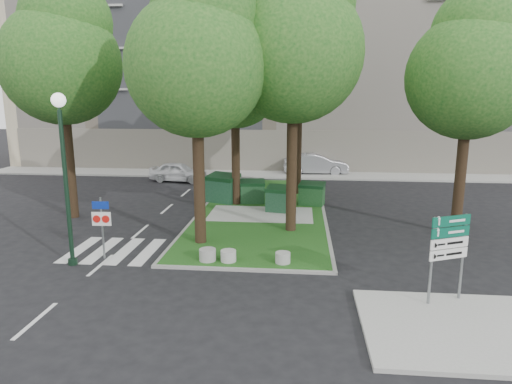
# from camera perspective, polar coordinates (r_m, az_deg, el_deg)

# --- Properties ---
(ground) EXTENTS (120.00, 120.00, 0.00)m
(ground) POSITION_cam_1_polar(r_m,az_deg,el_deg) (15.71, -3.46, -9.68)
(ground) COLOR black
(ground) RESTS_ON ground
(median_island) EXTENTS (6.00, 16.00, 0.12)m
(median_island) POSITION_cam_1_polar(r_m,az_deg,el_deg) (23.20, 0.84, -2.27)
(median_island) COLOR #194C15
(median_island) RESTS_ON ground
(median_kerb) EXTENTS (6.30, 16.30, 0.10)m
(median_kerb) POSITION_cam_1_polar(r_m,az_deg,el_deg) (23.20, 0.84, -2.30)
(median_kerb) COLOR gray
(median_kerb) RESTS_ON ground
(sidewalk_corner) EXTENTS (5.00, 4.00, 0.12)m
(sidewalk_corner) POSITION_cam_1_polar(r_m,az_deg,el_deg) (13.01, 24.46, -15.35)
(sidewalk_corner) COLOR #999993
(sidewalk_corner) RESTS_ON ground
(building_sidewalk) EXTENTS (42.00, 3.00, 0.12)m
(building_sidewalk) POSITION_cam_1_polar(r_m,az_deg,el_deg) (33.48, 1.47, 2.20)
(building_sidewalk) COLOR #999993
(building_sidewalk) RESTS_ON ground
(zebra_crossing) EXTENTS (5.00, 3.00, 0.01)m
(zebra_crossing) POSITION_cam_1_polar(r_m,az_deg,el_deg) (17.99, -14.67, -7.17)
(zebra_crossing) COLOR silver
(zebra_crossing) RESTS_ON ground
(apartment_building) EXTENTS (41.00, 12.00, 16.00)m
(apartment_building) POSITION_cam_1_polar(r_m,az_deg,el_deg) (40.53, 2.32, 15.18)
(apartment_building) COLOR tan
(apartment_building) RESTS_ON ground
(tree_median_near_left) EXTENTS (5.20, 5.20, 10.53)m
(tree_median_near_left) POSITION_cam_1_polar(r_m,az_deg,el_deg) (17.43, -7.21, 16.93)
(tree_median_near_left) COLOR black
(tree_median_near_left) RESTS_ON ground
(tree_median_near_right) EXTENTS (5.60, 5.60, 11.46)m
(tree_median_near_right) POSITION_cam_1_polar(r_m,az_deg,el_deg) (19.08, 5.03, 18.57)
(tree_median_near_right) COLOR black
(tree_median_near_right) RESTS_ON ground
(tree_median_mid) EXTENTS (4.80, 4.80, 9.99)m
(tree_median_mid) POSITION_cam_1_polar(r_m,az_deg,el_deg) (23.71, -2.41, 14.89)
(tree_median_mid) COLOR black
(tree_median_mid) RESTS_ON ground
(tree_median_far) EXTENTS (5.80, 5.80, 11.93)m
(tree_median_far) POSITION_cam_1_polar(r_m,az_deg,el_deg) (26.58, 5.69, 17.44)
(tree_median_far) COLOR black
(tree_median_far) RESTS_ON ground
(tree_street_left) EXTENTS (5.40, 5.40, 11.00)m
(tree_street_left) POSITION_cam_1_polar(r_m,az_deg,el_deg) (23.18, -23.00, 15.71)
(tree_street_left) COLOR black
(tree_street_left) RESTS_ON ground
(tree_street_right) EXTENTS (5.00, 5.00, 10.06)m
(tree_street_right) POSITION_cam_1_polar(r_m,az_deg,el_deg) (20.63, 25.48, 14.20)
(tree_street_right) COLOR black
(tree_street_right) RESTS_ON ground
(dumpster_a) EXTENTS (1.97, 1.71, 1.54)m
(dumpster_a) POSITION_cam_1_polar(r_m,az_deg,el_deg) (24.71, -4.15, 0.49)
(dumpster_a) COLOR #0E341D
(dumpster_a) RESTS_ON median_island
(dumpster_b) EXTENTS (1.44, 1.10, 1.23)m
(dumpster_b) POSITION_cam_1_polar(r_m,az_deg,el_deg) (24.50, -0.46, 0.07)
(dumpster_b) COLOR #0F3617
(dumpster_b) RESTS_ON median_island
(dumpster_c) EXTENTS (1.56, 1.23, 1.29)m
(dumpster_c) POSITION_cam_1_polar(r_m,az_deg,el_deg) (22.65, 3.10, -0.88)
(dumpster_c) COLOR black
(dumpster_c) RESTS_ON median_island
(dumpster_d) EXTENTS (1.47, 1.18, 1.21)m
(dumpster_d) POSITION_cam_1_polar(r_m,az_deg,el_deg) (24.16, 7.00, -0.22)
(dumpster_d) COLOR #133F18
(dumpster_d) RESTS_ON median_island
(bollard_left) EXTENTS (0.58, 0.58, 0.42)m
(bollard_left) POSITION_cam_1_polar(r_m,az_deg,el_deg) (16.19, -6.07, -7.80)
(bollard_left) COLOR gray
(bollard_left) RESTS_ON median_island
(bollard_right) EXTENTS (0.52, 0.52, 0.37)m
(bollard_right) POSITION_cam_1_polar(r_m,az_deg,el_deg) (15.92, 3.37, -8.20)
(bollard_right) COLOR #9A9B96
(bollard_right) RESTS_ON median_island
(bollard_mid) EXTENTS (0.54, 0.54, 0.39)m
(bollard_mid) POSITION_cam_1_polar(r_m,az_deg,el_deg) (16.07, -3.47, -7.96)
(bollard_mid) COLOR #A9A8A3
(bollard_mid) RESTS_ON median_island
(litter_bin) EXTENTS (0.35, 0.35, 0.62)m
(litter_bin) POSITION_cam_1_polar(r_m,az_deg,el_deg) (26.93, 7.28, 0.46)
(litter_bin) COLOR yellow
(litter_bin) RESTS_ON median_island
(street_lamp) EXTENTS (0.47, 0.47, 5.88)m
(street_lamp) POSITION_cam_1_polar(r_m,az_deg,el_deg) (16.50, -22.90, 3.74)
(street_lamp) COLOR black
(street_lamp) RESTS_ON ground
(traffic_sign_pole) EXTENTS (0.68, 0.08, 2.27)m
(traffic_sign_pole) POSITION_cam_1_polar(r_m,az_deg,el_deg) (17.14, -18.72, -3.31)
(traffic_sign_pole) COLOR slate
(traffic_sign_pole) RESTS_ON ground
(directional_sign) EXTENTS (1.15, 0.54, 2.49)m
(directional_sign) POSITION_cam_1_polar(r_m,az_deg,el_deg) (13.68, 22.93, -6.11)
(directional_sign) COLOR slate
(directional_sign) RESTS_ON sidewalk_corner
(car_white) EXTENTS (4.06, 2.03, 1.33)m
(car_white) POSITION_cam_1_polar(r_m,az_deg,el_deg) (31.43, -9.68, 2.49)
(car_white) COLOR silver
(car_white) RESTS_ON ground
(car_silver) EXTENTS (4.83, 2.04, 1.55)m
(car_silver) POSITION_cam_1_polar(r_m,az_deg,el_deg) (34.03, 7.47, 3.48)
(car_silver) COLOR gray
(car_silver) RESTS_ON ground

